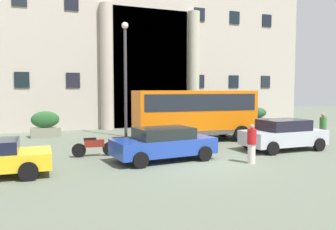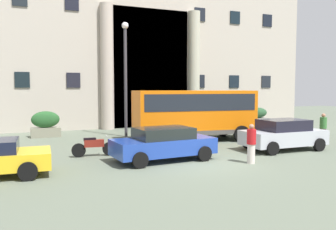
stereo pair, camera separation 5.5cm
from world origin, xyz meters
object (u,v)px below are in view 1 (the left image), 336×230
Objects in this scene: hedge_planter_entrance_right at (45,125)px; hedge_planter_west at (220,118)px; pedestrian_man_crossing at (323,128)px; pedestrian_man_red_shirt at (252,144)px; scooter_by_planter at (159,141)px; parked_sedan_far at (283,134)px; lamppost_plaza_centre at (125,70)px; hedge_planter_far_east at (257,117)px; orange_minibus at (194,111)px; bus_stop_sign at (243,107)px; hedge_planter_east at (179,120)px; motorcycle_near_kerb at (93,146)px; parked_compact_extra at (164,143)px.

hedge_planter_west is at bearing 1.38° from hedge_planter_entrance_right.
pedestrian_man_red_shirt is at bearing 117.26° from pedestrian_man_crossing.
hedge_planter_entrance_right reaches higher than scooter_by_planter.
parked_sedan_far is 0.58× the size of lamppost_plaza_centre.
pedestrian_man_crossing is at bearing -103.82° from pedestrian_man_red_shirt.
hedge_planter_far_east is 9.09m from pedestrian_man_crossing.
pedestrian_man_crossing reaches higher than pedestrian_man_red_shirt.
orange_minibus reaches higher than bus_stop_sign.
orange_minibus reaches higher than pedestrian_man_red_shirt.
pedestrian_man_red_shirt is (2.33, -4.06, 0.32)m from scooter_by_planter.
lamppost_plaza_centre reaches higher than hedge_planter_east.
scooter_by_planter is at bearing -146.41° from hedge_planter_far_east.
hedge_planter_far_east is at bearing 43.53° from scooter_by_planter.
orange_minibus is at bearing -133.69° from hedge_planter_west.
hedge_planter_entrance_right is 0.90× the size of motorcycle_near_kerb.
hedge_planter_west reaches higher than parked_compact_extra.
pedestrian_man_red_shirt is at bearing -122.89° from bus_stop_sign.
pedestrian_man_crossing is (12.20, -1.06, 0.35)m from motorcycle_near_kerb.
orange_minibus is 3.47× the size of hedge_planter_west.
orange_minibus is at bearing 120.38° from parked_sedan_far.
orange_minibus is 3.72× the size of hedge_planter_far_east.
scooter_by_planter is (0.67, 2.20, -0.25)m from parked_compact_extra.
pedestrian_man_crossing is 11.74m from lamppost_plaza_centre.
hedge_planter_west is (4.75, 4.97, -0.93)m from orange_minibus.
hedge_planter_entrance_right reaches higher than hedge_planter_west.
hedge_planter_far_east is (6.96, 0.39, 0.01)m from hedge_planter_east.
hedge_planter_east is at bearing 68.63° from scooter_by_planter.
hedge_planter_far_east is (15.98, 0.56, -0.07)m from hedge_planter_entrance_right.
pedestrian_man_crossing is (9.01, -1.30, 0.35)m from scooter_by_planter.
parked_compact_extra is (-5.00, -9.31, 0.03)m from hedge_planter_east.
hedge_planter_east is at bearing 98.03° from parked_sedan_far.
lamppost_plaza_centre is at bearing 141.99° from orange_minibus.
hedge_planter_east is (1.32, 4.84, -1.01)m from orange_minibus.
hedge_planter_west is (3.43, 0.12, 0.08)m from hedge_planter_east.
lamppost_plaza_centre is (-3.13, 3.04, 2.39)m from orange_minibus.
hedge_planter_far_east reaches higher than parked_compact_extra.
bus_stop_sign is at bearing 28.95° from orange_minibus.
hedge_planter_entrance_right is 0.92× the size of hedge_planter_far_east.
hedge_planter_east is at bearing -176.82° from hedge_planter_far_east.
hedge_planter_entrance_right is 8.38m from scooter_by_planter.
bus_stop_sign reaches higher than hedge_planter_entrance_right.
hedge_planter_far_east is 1.16× the size of pedestrian_man_crossing.
bus_stop_sign is at bearing 27.82° from motorcycle_near_kerb.
lamppost_plaza_centre is (-7.82, 1.06, 2.35)m from bus_stop_sign.
hedge_planter_entrance_right is 13.05m from pedestrian_man_red_shirt.
hedge_planter_far_east is 3.54m from hedge_planter_west.
scooter_by_planter is (-5.56, 2.17, -0.29)m from parked_sedan_far.
bus_stop_sign is 1.40× the size of hedge_planter_west.
lamppost_plaza_centre is (-2.45, 9.37, 3.29)m from pedestrian_man_red_shirt.
parked_sedan_far is at bearing -53.97° from orange_minibus.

